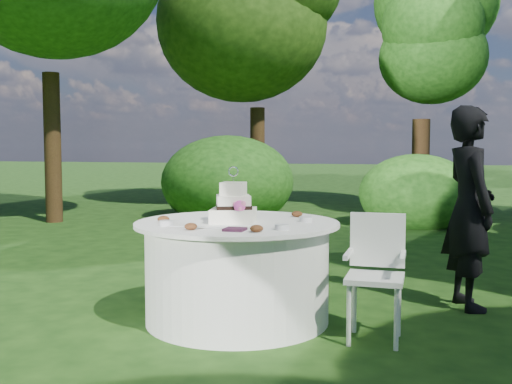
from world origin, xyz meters
The scene contains 9 objects.
ground centered at (0.00, 0.00, 0.00)m, with size 80.00×80.00×0.00m, color #15350E.
napkins centered at (0.13, -0.47, 0.78)m, with size 0.14×0.14×0.02m, color #451D36.
feather_plume centered at (-0.17, -0.42, 0.78)m, with size 0.48×0.07×0.01m, color silver.
guest centered at (1.74, 0.87, 0.84)m, with size 0.61×0.40×1.68m, color black.
table centered at (0.00, 0.00, 0.39)m, with size 1.56×1.56×0.77m.
cake centered at (-0.02, -0.04, 0.88)m, with size 0.37×0.37×0.43m.
chair centered at (1.06, -0.15, 0.51)m, with size 0.40×0.39×0.87m.
votives centered at (0.05, -0.04, 0.79)m, with size 1.03×0.94×0.04m.
petal_cups centered at (-0.01, -0.20, 0.79)m, with size 1.00×1.02×0.05m.
Camera 1 is at (1.34, -4.34, 1.35)m, focal length 42.00 mm.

